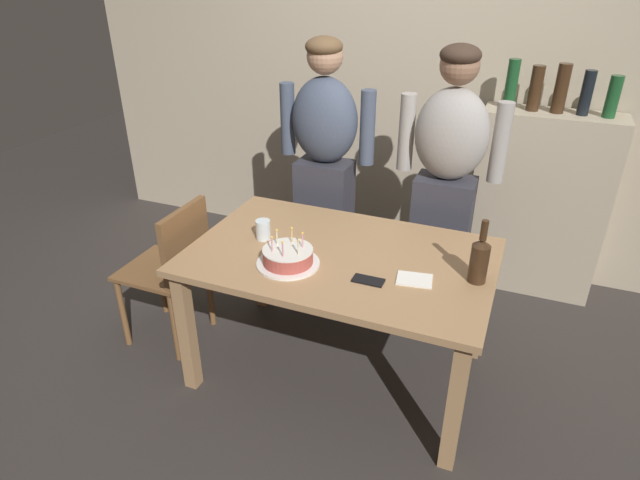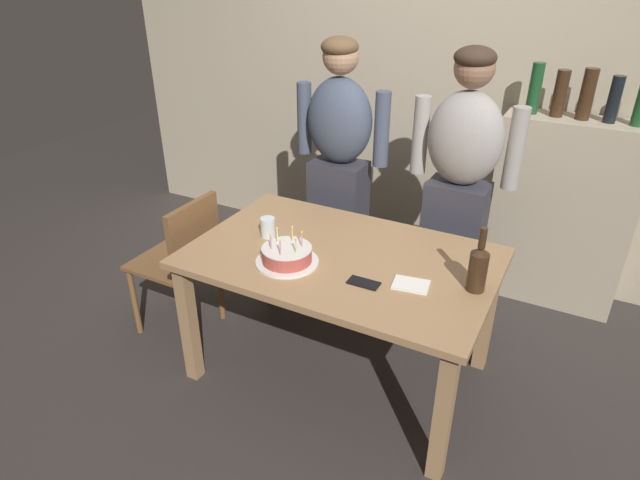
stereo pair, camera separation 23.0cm
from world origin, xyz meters
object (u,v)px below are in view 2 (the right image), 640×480
Objects in this scene: wine_bottle at (478,267)px; person_man_bearded at (339,169)px; water_glass_near at (267,228)px; person_woman_cardigan at (458,191)px; napkin_stack at (411,285)px; dining_chair at (184,256)px; cell_phone at (364,283)px; birthday_cake at (287,256)px.

person_man_bearded reaches higher than wine_bottle.
water_glass_near is 0.06× the size of person_man_bearded.
person_man_bearded is at bearing 0.00° from person_woman_cardigan.
napkin_stack is at bearing -6.75° from water_glass_near.
person_man_bearded is at bearing 145.85° from dining_chair.
napkin_stack is at bearing 89.43° from dining_chair.
dining_chair is (-0.53, -0.08, -0.28)m from water_glass_near.
wine_bottle is at bearing 21.87° from cell_phone.
person_man_bearded is (-1.05, 0.76, 0.02)m from wine_bottle.
napkin_stack is 1.38m from dining_chair.
birthday_cake is at bearing -171.43° from napkin_stack.
person_woman_cardigan reaches higher than birthday_cake.
cell_phone is 1.13m from person_man_bearded.
dining_chair is at bearing 179.43° from napkin_stack.
person_woman_cardigan is 1.62m from dining_chair.
birthday_cake is 0.18× the size of person_woman_cardigan.
cell_phone is at bearing -157.70° from wine_bottle.
person_woman_cardigan is at bearing -180.00° from person_man_bearded.
birthday_cake is at bearing 59.34° from person_woman_cardigan.
wine_bottle is at bearing 20.81° from napkin_stack.
person_woman_cardigan is at bearing 59.34° from birthday_cake.
dining_chair reaches higher than water_glass_near.
napkin_stack is at bearing 23.84° from cell_phone.
birthday_cake is 0.82m from dining_chair.
cell_phone is 0.09× the size of person_woman_cardigan.
birthday_cake is at bearing 179.98° from cell_phone.
person_woman_cardigan is (0.16, 0.95, 0.13)m from cell_phone.
dining_chair reaches higher than napkin_stack.
person_man_bearded reaches higher than birthday_cake.
dining_chair is at bearing 174.66° from cell_phone.
wine_bottle is 2.12× the size of cell_phone.
water_glass_near is 1.09m from wine_bottle.
water_glass_near is 0.61m from dining_chair.
birthday_cake is 2.93× the size of water_glass_near.
person_man_bearded is at bearing 86.98° from water_glass_near.
wine_bottle reaches higher than napkin_stack.
cell_phone is at bearing 80.40° from person_woman_cardigan.
cell_phone is 0.17× the size of dining_chair.
person_woman_cardigan reaches higher than napkin_stack.
water_glass_near is 0.12× the size of dining_chair.
birthday_cake is 0.30m from water_glass_near.
cell_phone is 0.90× the size of napkin_stack.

